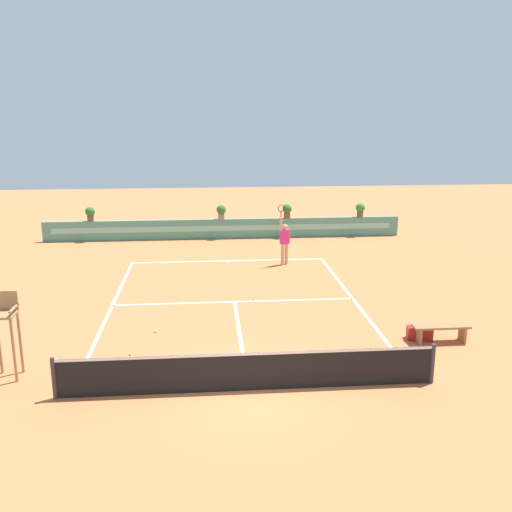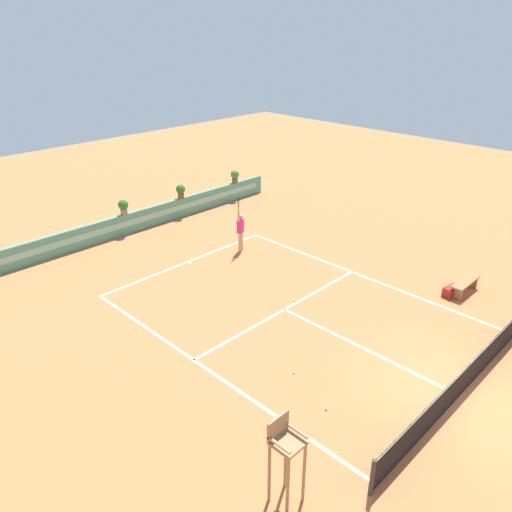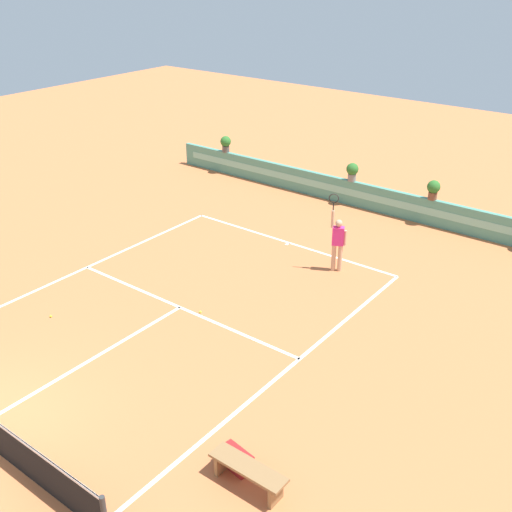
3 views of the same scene
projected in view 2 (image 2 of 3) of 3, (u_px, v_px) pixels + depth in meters
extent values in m
plane|color=#C66B3D|center=(293.00, 314.00, 17.51)|extent=(60.00, 60.00, 0.00)
cube|color=white|center=(188.00, 262.00, 21.25)|extent=(8.22, 0.10, 0.01)
cube|color=white|center=(284.00, 309.00, 17.76)|extent=(8.22, 0.10, 0.01)
cube|color=white|center=(361.00, 347.00, 15.73)|extent=(0.10, 6.40, 0.01)
cube|color=white|center=(204.00, 367.00, 14.82)|extent=(0.10, 11.89, 0.01)
cube|color=white|center=(361.00, 275.00, 20.11)|extent=(0.10, 11.89, 0.01)
cube|color=white|center=(189.00, 263.00, 21.18)|extent=(0.10, 0.20, 0.01)
cylinder|color=#333333|center=(372.00, 477.00, 10.64)|extent=(0.10, 0.10, 1.00)
cube|color=black|center=(463.00, 382.00, 13.49)|extent=(8.82, 0.02, 0.95)
cube|color=white|center=(466.00, 368.00, 13.30)|extent=(8.82, 0.03, 0.06)
cube|color=#4C8E7A|center=(128.00, 223.00, 23.89)|extent=(18.00, 0.20, 1.00)
cube|color=#7ABCA8|center=(129.00, 223.00, 23.80)|extent=(17.10, 0.01, 0.28)
cylinder|color=#99754C|center=(288.00, 487.00, 10.05)|extent=(0.07, 0.07, 1.60)
cylinder|color=#99754C|center=(304.00, 473.00, 10.38)|extent=(0.07, 0.07, 1.60)
cylinder|color=#99754C|center=(269.00, 473.00, 10.38)|extent=(0.07, 0.07, 1.60)
cylinder|color=#99754C|center=(286.00, 459.00, 10.71)|extent=(0.07, 0.07, 1.60)
cube|color=#99754C|center=(288.00, 443.00, 10.03)|extent=(0.60, 0.60, 0.06)
cube|color=#99754C|center=(278.00, 426.00, 10.08)|extent=(0.60, 0.06, 0.48)
cube|color=#99754C|center=(279.00, 445.00, 9.79)|extent=(0.06, 0.60, 0.04)
cube|color=#99754C|center=(297.00, 430.00, 10.14)|extent=(0.06, 0.60, 0.04)
cube|color=olive|center=(457.00, 294.00, 18.33)|extent=(0.08, 0.40, 0.45)
cube|color=olive|center=(472.00, 282.00, 19.15)|extent=(0.08, 0.40, 0.45)
cube|color=olive|center=(466.00, 282.00, 18.63)|extent=(1.60, 0.44, 0.06)
cube|color=maroon|center=(452.00, 291.00, 18.59)|extent=(0.75, 0.47, 0.36)
cylinder|color=tan|center=(241.00, 241.00, 22.16)|extent=(0.14, 0.14, 0.90)
cylinder|color=tan|center=(240.00, 242.00, 21.99)|extent=(0.14, 0.14, 0.90)
cube|color=#E52D84|center=(240.00, 226.00, 21.75)|extent=(0.42, 0.36, 0.60)
sphere|color=tan|center=(240.00, 216.00, 21.57)|extent=(0.22, 0.22, 0.22)
cylinder|color=tan|center=(239.00, 215.00, 21.34)|extent=(0.09, 0.09, 0.55)
cylinder|color=black|center=(238.00, 206.00, 21.17)|extent=(0.04, 0.04, 0.24)
torus|color=#262626|center=(238.00, 200.00, 21.05)|extent=(0.29, 0.17, 0.31)
cylinder|color=tan|center=(242.00, 225.00, 21.96)|extent=(0.09, 0.09, 0.50)
sphere|color=#CCE033|center=(294.00, 300.00, 18.26)|extent=(0.07, 0.07, 0.07)
sphere|color=#CCE033|center=(294.00, 373.00, 14.52)|extent=(0.07, 0.07, 0.07)
sphere|color=#CCE033|center=(326.00, 409.00, 13.17)|extent=(0.07, 0.07, 0.07)
cylinder|color=brown|center=(181.00, 195.00, 25.68)|extent=(0.32, 0.32, 0.28)
sphere|color=#2D6B28|center=(180.00, 189.00, 25.53)|extent=(0.48, 0.48, 0.48)
cylinder|color=gray|center=(124.00, 212.00, 23.53)|extent=(0.32, 0.32, 0.28)
sphere|color=#2D6B28|center=(123.00, 205.00, 23.38)|extent=(0.48, 0.48, 0.48)
cylinder|color=#514C47|center=(235.00, 180.00, 28.12)|extent=(0.32, 0.32, 0.28)
sphere|color=#387F33|center=(235.00, 174.00, 27.98)|extent=(0.48, 0.48, 0.48)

